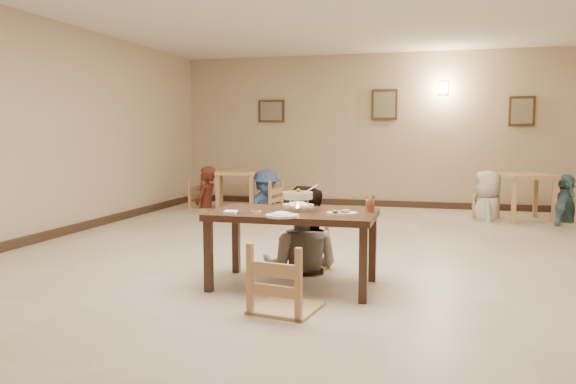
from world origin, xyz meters
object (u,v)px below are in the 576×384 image
(drink_glass, at_px, (370,204))
(bg_diner_a, at_px, (205,166))
(bg_diner_b, at_px, (266,170))
(bg_chair_rr, at_px, (566,195))
(main_diner, at_px, (302,186))
(bg_table_right, at_px, (526,183))
(bg_table_left, at_px, (236,178))
(bg_chair_lr, at_px, (266,182))
(curry_warmer, at_px, (298,196))
(bg_diner_c, at_px, (488,171))
(chair_far, at_px, (305,226))
(bg_diner_d, at_px, (567,174))
(bg_chair_rl, at_px, (487,192))
(main_table, at_px, (293,220))
(chair_near, at_px, (286,245))
(bg_chair_ll, at_px, (206,181))

(drink_glass, relative_size, bg_diner_a, 0.10)
(bg_diner_b, bearing_deg, bg_chair_rr, -67.87)
(main_diner, xyz_separation_m, bg_diner_a, (-2.93, 4.21, -0.08))
(bg_table_right, bearing_deg, bg_table_left, 179.88)
(bg_chair_lr, bearing_deg, bg_table_right, 105.09)
(curry_warmer, height_order, bg_diner_c, bg_diner_c)
(bg_diner_b, bearing_deg, bg_table_left, 116.20)
(chair_far, distance_m, curry_warmer, 0.79)
(bg_chair_lr, distance_m, bg_diner_d, 5.13)
(bg_table_left, height_order, bg_diner_a, bg_diner_a)
(chair_far, height_order, bg_diner_a, bg_diner_a)
(bg_table_left, height_order, bg_chair_rl, bg_chair_rl)
(bg_chair_lr, relative_size, bg_diner_b, 0.69)
(bg_chair_rr, bearing_deg, curry_warmer, -13.66)
(curry_warmer, relative_size, bg_table_left, 0.34)
(bg_diner_b, bearing_deg, main_diner, -134.45)
(main_table, distance_m, bg_table_left, 5.48)
(chair_near, height_order, bg_diner_c, bg_diner_c)
(bg_diner_a, xyz_separation_m, bg_diner_d, (6.30, -0.02, -0.02))
(curry_warmer, distance_m, bg_diner_d, 5.81)
(main_table, height_order, bg_table_left, bg_table_left)
(main_table, xyz_separation_m, bg_diner_b, (-1.83, 4.95, 0.13))
(bg_table_right, xyz_separation_m, bg_diner_b, (-4.53, 0.04, 0.13))
(chair_near, bearing_deg, bg_chair_ll, -51.64)
(bg_table_left, bearing_deg, bg_diner_a, -174.15)
(drink_glass, height_order, bg_diner_d, bg_diner_d)
(bg_diner_d, bearing_deg, bg_diner_b, 111.79)
(main_diner, bearing_deg, curry_warmer, 98.78)
(chair_far, bearing_deg, chair_near, -76.72)
(bg_chair_lr, xyz_separation_m, bg_diner_b, (0.00, -0.00, 0.24))
(curry_warmer, bearing_deg, bg_chair_rl, 67.12)
(chair_near, relative_size, bg_diner_b, 0.71)
(drink_glass, distance_m, bg_diner_d, 5.40)
(bg_chair_lr, bearing_deg, bg_diner_b, 15.59)
(chair_far, bearing_deg, bg_diner_c, 68.99)
(bg_table_left, xyz_separation_m, bg_chair_rr, (5.71, -0.08, -0.14))
(bg_table_right, relative_size, bg_diner_b, 0.63)
(bg_chair_ll, xyz_separation_m, bg_diner_a, (-0.00, 0.00, 0.28))
(main_diner, distance_m, bg_chair_lr, 4.65)
(chair_near, xyz_separation_m, bg_chair_ll, (-3.13, 5.57, -0.00))
(bg_diner_a, relative_size, bg_diner_c, 0.99)
(main_table, xyz_separation_m, drink_glass, (0.71, 0.09, 0.16))
(curry_warmer, bearing_deg, bg_diner_b, 110.79)
(bg_table_right, bearing_deg, bg_diner_a, -179.50)
(drink_glass, relative_size, bg_diner_c, 0.10)
(bg_chair_ll, bearing_deg, main_diner, -136.19)
(bg_chair_rr, bearing_deg, main_table, -13.84)
(bg_chair_ll, bearing_deg, bg_diner_a, 53.98)
(bg_chair_ll, bearing_deg, bg_chair_lr, -76.66)
(chair_near, distance_m, main_diner, 1.42)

